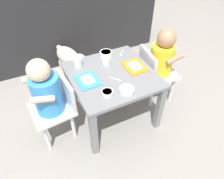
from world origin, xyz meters
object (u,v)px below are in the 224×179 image
Objects in this scene: food_tray_left at (87,80)px; water_cup_left at (106,61)px; seated_child_left at (48,93)px; veggie_bowl_near at (127,90)px; food_tray_right at (134,66)px; dining_table at (112,81)px; veggie_bowl_far at (106,53)px; spoon_by_left_tray at (122,53)px; cereal_bowl_left_side at (107,93)px; spoon_by_right_tray at (116,79)px; dog at (71,58)px; seated_child_right at (161,59)px; water_cup_right at (78,63)px.

food_tray_left is 2.86× the size of water_cup_left.
seated_child_left is 0.51m from veggie_bowl_near.
veggie_bowl_near is (-0.19, -0.22, 0.01)m from food_tray_right.
dining_table is 0.86× the size of seated_child_left.
veggie_bowl_far is 1.20× the size of spoon_by_left_tray.
cereal_bowl_left_side reaches higher than veggie_bowl_near.
spoon_by_right_tray is at bearing -124.37° from spoon_by_left_tray.
veggie_bowl_far is (0.20, -0.42, 0.24)m from dog.
seated_child_right is 0.63m from cereal_bowl_left_side.
seated_child_right is 6.62× the size of veggie_bowl_far.
water_cup_left is at bearing 31.82° from food_tray_left.
seated_child_right is at bearing 4.12° from dining_table.
spoon_by_right_tray is (-0.02, -0.20, -0.02)m from water_cup_left.
spoon_by_left_tray reaches higher than dog.
cereal_bowl_left_side is (-0.13, -0.19, 0.09)m from dining_table.
dining_table is 0.46m from seated_child_right.
food_tray_right is (-0.27, -0.03, 0.03)m from seated_child_right.
veggie_bowl_far is 1.16× the size of spoon_by_right_tray.
cereal_bowl_left_side is at bearing -123.86° from dining_table.
food_tray_right is at bearing -61.42° from veggie_bowl_far.
seated_child_left is 0.39m from cereal_bowl_left_side.
dining_table is 0.29m from water_cup_right.
dining_table is at bearing -1.82° from seated_child_left.
spoon_by_left_tray is at bearing 28.59° from food_tray_left.
food_tray_right is at bearing 49.11° from veggie_bowl_near.
water_cup_right is (-0.00, 0.19, 0.03)m from food_tray_left.
spoon_by_right_tray is at bearing -93.07° from dining_table.
cereal_bowl_left_side is (0.06, -0.38, -0.01)m from water_cup_right.
water_cup_right reaches higher than spoon_by_left_tray.
water_cup_left is at bearing 84.64° from dining_table.
food_tray_left is (-0.19, 0.00, 0.08)m from dining_table.
seated_child_left is at bearing 148.93° from cereal_bowl_left_side.
water_cup_left reaches higher than veggie_bowl_far.
food_tray_right is 0.21m from spoon_by_left_tray.
veggie_bowl_far reaches higher than dining_table.
food_tray_left is at bearing -137.13° from veggie_bowl_far.
dining_table is 0.23m from veggie_bowl_near.
water_cup_right is 0.33m from spoon_by_right_tray.
seated_child_left reaches higher than veggie_bowl_far.
seated_child_left is 1.52× the size of dog.
veggie_bowl_far is (-0.13, 0.23, 0.01)m from food_tray_right.
dog is (-0.59, 0.62, -0.19)m from seated_child_right.
veggie_bowl_near is at bearing -92.12° from water_cup_left.
food_tray_left is 0.20m from cereal_bowl_left_side.
spoon_by_left_tray is at bearing 16.64° from seated_child_left.
veggie_bowl_far is at bearing 65.19° from water_cup_left.
spoon_by_left_tray reaches higher than dining_table.
spoon_by_right_tray is (-0.00, -0.07, 0.07)m from dining_table.
spoon_by_left_tray is (0.00, 0.21, -0.00)m from food_tray_right.
spoon_by_right_tray is at bearing -101.98° from veggie_bowl_far.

